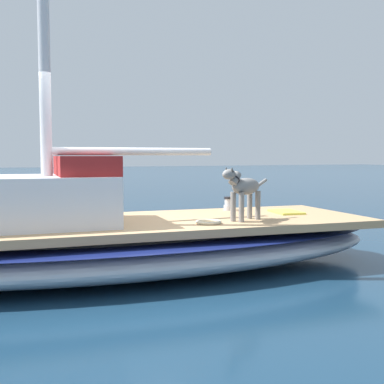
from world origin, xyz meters
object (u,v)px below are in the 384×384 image
dog_grey (244,188)px  deck_towel (286,212)px  sailboat_main (121,246)px  coiled_rope (209,222)px  mooring_buoy (89,210)px  deck_winch (229,204)px

dog_grey → deck_towel: 1.19m
sailboat_main → deck_towel: size_ratio=13.24×
coiled_rope → mooring_buoy: size_ratio=0.74×
sailboat_main → deck_winch: deck_winch is taller
sailboat_main → dog_grey: 1.75m
sailboat_main → dog_grey: dog_grey is taller
dog_grey → deck_towel: (0.49, -1.01, -0.41)m
dog_grey → coiled_rope: (-0.07, 0.53, -0.40)m
dog_grey → coiled_rope: dog_grey is taller
deck_winch → dog_grey: bearing=161.0°
sailboat_main → mooring_buoy: sailboat_main is taller
deck_winch → deck_towel: 0.90m
mooring_buoy → dog_grey: bearing=-172.3°
deck_towel → mooring_buoy: deck_towel is taller
dog_grey → mooring_buoy: bearing=7.7°
deck_towel → mooring_buoy: bearing=18.5°
deck_winch → mooring_buoy: deck_winch is taller
sailboat_main → deck_winch: bearing=-73.1°
deck_winch → mooring_buoy: (4.74, 1.19, -0.54)m
coiled_rope → deck_towel: bearing=-70.0°
sailboat_main → deck_towel: (-0.08, -2.49, 0.34)m
mooring_buoy → deck_towel: bearing=-161.5°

